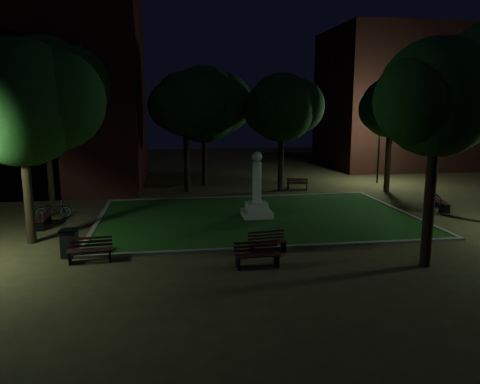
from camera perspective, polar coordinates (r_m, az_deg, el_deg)
The scene contains 22 objects.
ground at distance 21.20m, azimuth 3.05°, elevation -4.45°, with size 80.00×80.00×0.00m, color #473C23.
lawn at distance 23.09m, azimuth 2.04°, elevation -3.09°, with size 15.00×10.00×0.08m, color #1D4D17.
lawn_kerb at distance 23.09m, azimuth 2.04°, elevation -3.04°, with size 15.40×10.40×0.12m.
monument at distance 22.89m, azimuth 2.06°, elevation -0.86°, with size 1.40×1.40×3.20m.
building_far at distance 45.80m, azimuth 20.66°, elevation 10.52°, with size 16.00×10.00×12.00m, color #52211C.
tree_west at distance 20.02m, azimuth -24.90°, elevation 9.82°, with size 6.02×4.91×8.02m.
tree_north_wl at distance 29.86m, azimuth -6.48°, elevation 10.59°, with size 4.97×4.06×7.58m.
tree_north_er at distance 29.94m, azimuth 5.28°, elevation 10.20°, with size 5.30×4.32×7.49m.
tree_ne at distance 31.12m, azimuth 18.08°, elevation 9.76°, with size 4.59×3.75×7.22m.
tree_se at distance 16.76m, azimuth 23.21°, elevation 10.51°, with size 4.76×3.88×7.67m.
tree_nw at distance 28.84m, azimuth -22.55°, elevation 11.73°, with size 6.92×5.65×9.30m.
tree_far_north at distance 32.06m, azimuth -4.22°, elevation 10.59°, with size 6.31×5.15×8.10m.
lamppost_nw at distance 30.41m, azimuth -24.39°, elevation 5.42°, with size 1.18×0.28×4.70m.
lamppost_ne at distance 34.55m, azimuth 16.61°, elevation 5.93°, with size 1.18×0.28×4.21m.
bench_near_left at distance 16.21m, azimuth 2.07°, elevation -7.71°, with size 1.58×0.62×0.85m.
bench_near_right at distance 17.78m, azimuth 3.35°, elevation -6.17°, with size 1.48×0.66×0.79m.
bench_west_near at distance 17.54m, azimuth -17.82°, elevation -6.81°, with size 1.59×0.69×0.85m.
bench_left_side at distance 23.02m, azimuth -22.89°, elevation -3.07°, with size 0.54×1.51×0.83m.
bench_right_side at distance 26.80m, azimuth 23.20°, elevation -1.21°, with size 1.04×1.71×0.89m.
bench_far_side at distance 31.09m, azimuth 7.01°, elevation 0.97°, with size 1.45×0.89×0.75m.
trash_bin at distance 18.25m, azimuth -20.07°, elevation -5.86°, with size 0.66×0.66×1.03m.
bicycle at distance 24.75m, azimuth -21.79°, elevation -1.95°, with size 0.59×1.70×0.89m, color black.
Camera 1 is at (-4.21, -20.04, 5.47)m, focal length 35.00 mm.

